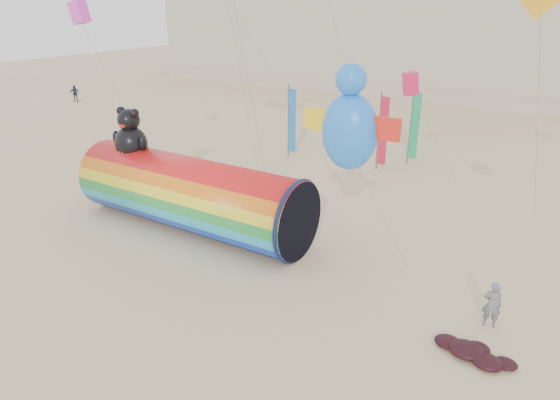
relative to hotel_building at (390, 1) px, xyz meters
The scene contains 7 objects.
ground 48.60m from the hotel_building, 75.36° to the right, with size 160.00×160.00×0.00m, color #CCB58C.
hotel_building is the anchor object (origin of this frame).
windsock_assembly 46.31m from the hotel_building, 80.39° to the right, with size 12.43×3.79×5.73m.
kite_handler 51.33m from the hotel_building, 64.30° to the right, with size 0.64×0.42×1.75m, color slate.
fabric_bundle 53.22m from the hotel_building, 65.37° to the right, with size 2.62×1.35×0.41m.
festival_banners 33.28m from the hotel_building, 71.44° to the right, with size 8.52×3.18×5.20m.
flying_kites 43.73m from the hotel_building, 74.04° to the right, with size 28.88×14.98×10.94m.
Camera 1 is at (11.52, -15.84, 10.76)m, focal length 32.00 mm.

